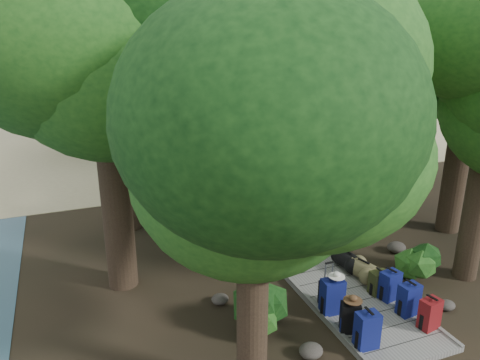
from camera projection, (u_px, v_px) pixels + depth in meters
name	position (u px, v px, depth m)	size (l,w,h in m)	color
ground	(294.00, 247.00, 12.89)	(120.00, 120.00, 0.00)	#312418
sand_beach	(167.00, 128.00, 27.02)	(40.00, 22.00, 0.02)	tan
boardwalk	(279.00, 231.00, 13.76)	(2.00, 12.00, 0.12)	gray
backpack_left_a	(367.00, 328.00, 8.66)	(0.42, 0.30, 0.79)	navy
backpack_left_b	(350.00, 316.00, 9.12)	(0.37, 0.26, 0.69)	black
backpack_left_c	(332.00, 294.00, 9.70)	(0.45, 0.32, 0.83)	navy
backpack_right_a	(430.00, 312.00, 9.22)	(0.39, 0.28, 0.70)	maroon
backpack_right_b	(409.00, 298.00, 9.66)	(0.42, 0.29, 0.76)	navy
backpack_right_c	(390.00, 284.00, 10.20)	(0.42, 0.30, 0.72)	navy
backpack_right_d	(379.00, 281.00, 10.41)	(0.39, 0.28, 0.60)	#2E3617
duffel_right_khaki	(363.00, 270.00, 11.07)	(0.42, 0.63, 0.42)	brown
duffel_right_black	(346.00, 259.00, 11.54)	(0.43, 0.68, 0.43)	black
suitcase_on_boardwalk	(327.00, 292.00, 10.04)	(0.35, 0.19, 0.55)	black
lone_suitcase_on_sand	(213.00, 158.00, 20.02)	(0.38, 0.22, 0.60)	black
hat_brown	(353.00, 298.00, 9.00)	(0.37, 0.37, 0.11)	#51351E
hat_white	(337.00, 274.00, 9.55)	(0.34, 0.34, 0.11)	silver
kayak	(126.00, 158.00, 20.72)	(0.63, 2.87, 0.29)	red
sun_lounger	(274.00, 144.00, 22.35)	(0.65, 2.00, 0.65)	silver
tree_right_b	(471.00, 70.00, 12.48)	(5.24, 5.24, 9.36)	black
tree_right_c	(388.00, 54.00, 13.89)	(5.75, 5.75, 9.95)	black
tree_right_d	(398.00, 20.00, 16.21)	(6.47, 6.47, 11.87)	black
tree_right_e	(318.00, 67.00, 19.21)	(4.57, 4.57, 8.23)	black
tree_right_f	(337.00, 31.00, 21.16)	(6.11, 6.11, 10.91)	black
tree_left_a	(253.00, 198.00, 6.65)	(4.24, 4.24, 7.07)	black
tree_left_b	(105.00, 75.00, 9.53)	(5.40, 5.40, 9.73)	black
tree_left_c	(122.00, 89.00, 12.81)	(4.76, 4.76, 8.27)	black
tree_back_a	(135.00, 41.00, 23.74)	(5.69, 5.69, 9.84)	black
tree_back_b	(195.00, 31.00, 25.42)	(6.01, 6.01, 10.73)	black
tree_back_c	(260.00, 53.00, 26.62)	(4.63, 4.63, 8.33)	black
tree_back_d	(66.00, 64.00, 22.31)	(4.73, 4.73, 7.89)	black
palm_right_a	(302.00, 67.00, 18.03)	(4.94, 4.94, 8.42)	#123F11
palm_right_b	(272.00, 55.00, 23.22)	(4.42, 4.42, 8.55)	#123F11
palm_right_c	(219.00, 72.00, 23.99)	(4.31, 4.31, 6.85)	#123F11
palm_left_a	(99.00, 92.00, 16.29)	(4.49, 4.49, 7.14)	#123F11
rock_left_a	(311.00, 351.00, 8.66)	(0.46, 0.41, 0.25)	#4C473F
rock_left_b	(220.00, 299.00, 10.30)	(0.39, 0.35, 0.21)	#4C473F
rock_left_c	(225.00, 246.00, 12.62)	(0.55, 0.50, 0.30)	#4C473F
rock_left_d	(187.00, 210.00, 15.22)	(0.30, 0.27, 0.17)	#4C473F
rock_right_a	(447.00, 305.00, 10.09)	(0.37, 0.33, 0.20)	#4C473F
rock_right_b	(396.00, 247.00, 12.58)	(0.51, 0.46, 0.28)	#4C473F
rock_right_c	(328.00, 216.00, 14.76)	(0.30, 0.27, 0.16)	#4C473F
rock_right_d	(318.00, 183.00, 17.44)	(0.58, 0.52, 0.32)	#4C473F
shrub_left_a	(261.00, 311.00, 9.23)	(1.11, 1.11, 0.99)	#1B4B16
shrub_left_b	(221.00, 230.00, 13.02)	(0.90, 0.90, 0.81)	#1B4B16
shrub_left_c	(166.00, 188.00, 15.84)	(1.21, 1.21, 1.09)	#1B4B16
shrub_right_a	(421.00, 263.00, 11.19)	(0.95, 0.95, 0.86)	#1B4B16
shrub_right_b	(329.00, 194.00, 15.15)	(1.33, 1.33, 1.20)	#1B4B16
shrub_right_c	(266.00, 172.00, 18.24)	(0.73, 0.73, 0.66)	#1B4B16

